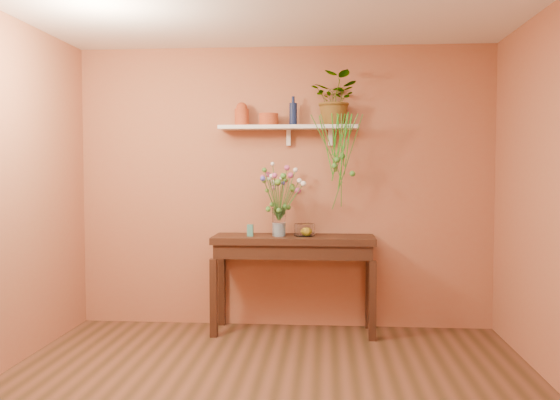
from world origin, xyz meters
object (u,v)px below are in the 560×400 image
object	(u,v)px
sideboard	(294,250)
blue_bottle	(293,114)
glass_vase	(279,224)
terracotta_jug	(242,115)
bouquet	(280,187)
spider_plant	(336,99)
glass_bowl	(304,230)

from	to	relation	value
sideboard	blue_bottle	world-z (taller)	blue_bottle
blue_bottle	sideboard	bearing A→B (deg)	-84.82
glass_vase	terracotta_jug	bearing A→B (deg)	155.13
blue_bottle	bouquet	bearing A→B (deg)	-123.29
blue_bottle	spider_plant	bearing A→B (deg)	-2.01
terracotta_jug	blue_bottle	world-z (taller)	blue_bottle
spider_plant	glass_vase	bearing A→B (deg)	-163.94
bouquet	glass_vase	bearing A→B (deg)	169.32
terracotta_jug	blue_bottle	xyz separation A→B (m)	(0.49, -0.01, 0.00)
terracotta_jug	bouquet	bearing A→B (deg)	-24.45
spider_plant	bouquet	xyz separation A→B (m)	(-0.51, -0.15, -0.82)
spider_plant	bouquet	world-z (taller)	spider_plant
blue_bottle	terracotta_jug	bearing A→B (deg)	179.31
blue_bottle	glass_bowl	xyz separation A→B (m)	(0.11, -0.13, -1.09)
glass_vase	sideboard	bearing A→B (deg)	9.68
blue_bottle	spider_plant	world-z (taller)	spider_plant
terracotta_jug	bouquet	size ratio (longest dim) A/B	0.41
spider_plant	glass_bowl	world-z (taller)	spider_plant
terracotta_jug	spider_plant	world-z (taller)	spider_plant
sideboard	glass_vase	world-z (taller)	glass_vase
sideboard	bouquet	world-z (taller)	bouquet
spider_plant	glass_vase	xyz separation A→B (m)	(-0.52, -0.15, -1.16)
sideboard	bouquet	bearing A→B (deg)	-168.31
terracotta_jug	spider_plant	xyz separation A→B (m)	(0.89, -0.02, 0.14)
terracotta_jug	blue_bottle	bearing A→B (deg)	-0.69
blue_bottle	spider_plant	distance (m)	0.42
blue_bottle	glass_vase	xyz separation A→B (m)	(-0.12, -0.16, -1.03)
terracotta_jug	glass_vase	xyz separation A→B (m)	(0.37, -0.17, -1.03)
glass_bowl	glass_vase	bearing A→B (deg)	-172.23
glass_vase	glass_bowl	distance (m)	0.24
sideboard	glass_bowl	world-z (taller)	glass_bowl
terracotta_jug	glass_vase	world-z (taller)	terracotta_jug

